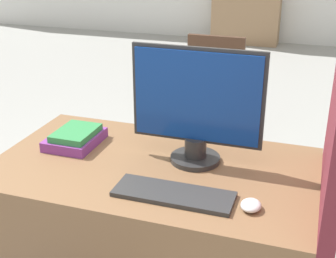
% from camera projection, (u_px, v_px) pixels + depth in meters
% --- Properties ---
extents(desk, '(1.24, 0.73, 0.77)m').
position_uv_depth(desk, '(154.00, 246.00, 1.96)').
color(desk, brown).
rests_on(desk, ground_plane).
extents(carrel_divider, '(0.07, 0.67, 1.34)m').
position_uv_depth(carrel_divider, '(324.00, 218.00, 1.63)').
color(carrel_divider, maroon).
rests_on(carrel_divider, ground_plane).
extents(monitor, '(0.51, 0.20, 0.45)m').
position_uv_depth(monitor, '(197.00, 106.00, 1.76)').
color(monitor, '#282828').
rests_on(monitor, desk).
extents(keyboard, '(0.41, 0.14, 0.02)m').
position_uv_depth(keyboard, '(174.00, 194.00, 1.60)').
color(keyboard, '#2D2D2D').
rests_on(keyboard, desk).
extents(mouse, '(0.07, 0.08, 0.03)m').
position_uv_depth(mouse, '(251.00, 205.00, 1.52)').
color(mouse, silver).
rests_on(mouse, desk).
extents(book_stack, '(0.19, 0.24, 0.07)m').
position_uv_depth(book_stack, '(75.00, 138.00, 1.97)').
color(book_stack, '#7A3384').
rests_on(book_stack, desk).
extents(far_chair, '(0.44, 0.44, 0.88)m').
position_uv_depth(far_chair, '(211.00, 90.00, 3.55)').
color(far_chair, '#4C3323').
rests_on(far_chair, ground_plane).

